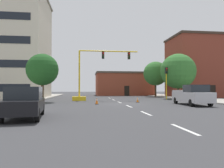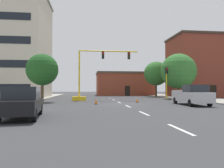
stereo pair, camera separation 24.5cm
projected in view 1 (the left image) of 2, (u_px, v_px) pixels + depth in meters
The scene contains 21 objects.
ground_plane at pixel (123, 104), 22.47m from camera, with size 160.00×160.00×0.00m, color #38383A.
sidewalk_left at pixel (20, 100), 28.84m from camera, with size 6.00×56.00×0.14m, color #9E998E.
sidewalk_right at pixel (198, 99), 31.99m from camera, with size 6.00×56.00×0.14m, color #9E998E.
lane_stripe_seg_0 at pixel (184, 129), 8.58m from camera, with size 0.16×2.40×0.01m, color silver.
lane_stripe_seg_1 at pixel (146, 113), 14.04m from camera, with size 0.16×2.40×0.01m, color silver.
lane_stripe_seg_2 at pixel (129, 106), 19.50m from camera, with size 0.16×2.40×0.01m, color silver.
lane_stripe_seg_3 at pixel (120, 102), 24.95m from camera, with size 0.16×2.40×0.01m, color silver.
lane_stripe_seg_4 at pixel (113, 100), 30.41m from camera, with size 0.16×2.40×0.01m, color silver.
lane_stripe_seg_5 at pixel (109, 98), 35.87m from camera, with size 0.16×2.40×0.01m, color silver.
building_tall_left at pixel (10, 46), 36.12m from camera, with size 12.44×12.61×17.56m.
building_brick_center at pixel (123, 84), 50.89m from camera, with size 13.29×8.61×5.41m.
building_row_right at pixel (200, 67), 40.21m from camera, with size 11.04×8.35×11.40m.
traffic_signal_gantry at pixel (88, 84), 28.67m from camera, with size 8.91×1.20×6.83m.
traffic_light_pole_right at pixel (166, 76), 31.74m from camera, with size 0.32×0.47×4.80m.
tree_left_near at pixel (42, 70), 25.20m from camera, with size 3.77×3.77×5.77m.
tree_right_mid at pixel (178, 71), 33.39m from camera, with size 5.50×5.50×7.10m.
tree_right_far at pixel (155, 74), 42.05m from camera, with size 4.76×4.76×6.96m.
pickup_truck_silver at pixel (192, 95), 20.97m from camera, with size 2.23×5.48×1.99m.
sedan_black_near_left at pixel (25, 102), 11.75m from camera, with size 2.37×4.69×1.74m.
traffic_cone_roadside_a at pixel (97, 101), 21.96m from camera, with size 0.36×0.36×0.70m.
traffic_cone_roadside_b at pixel (138, 100), 24.98m from camera, with size 0.36×0.36×0.62m.
Camera 1 is at (-3.96, -22.19, 1.66)m, focal length 34.05 mm.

